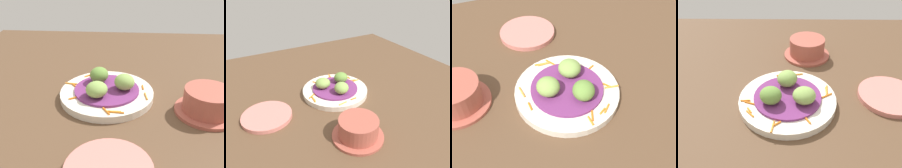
% 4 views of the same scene
% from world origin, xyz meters
% --- Properties ---
extents(table_surface, '(1.10, 1.10, 0.02)m').
position_xyz_m(table_surface, '(0.00, 0.00, 0.01)').
color(table_surface, brown).
rests_on(table_surface, ground).
extents(main_plate, '(0.24, 0.24, 0.02)m').
position_xyz_m(main_plate, '(-0.04, 0.01, 0.03)').
color(main_plate, silver).
rests_on(main_plate, table_surface).
extents(cabbage_bed, '(0.17, 0.17, 0.01)m').
position_xyz_m(cabbage_bed, '(-0.04, 0.01, 0.04)').
color(cabbage_bed, '#702D6B').
rests_on(cabbage_bed, main_plate).
extents(carrot_garnish, '(0.23, 0.22, 0.00)m').
position_xyz_m(carrot_garnish, '(-0.04, 0.02, 0.04)').
color(carrot_garnish, orange).
rests_on(carrot_garnish, main_plate).
extents(guac_scoop_left, '(0.07, 0.07, 0.04)m').
position_xyz_m(guac_scoop_left, '(-0.04, -0.04, 0.06)').
color(guac_scoop_left, '#84A851').
rests_on(guac_scoop_left, cabbage_bed).
extents(guac_scoop_center, '(0.06, 0.06, 0.04)m').
position_xyz_m(guac_scoop_center, '(-0.00, 0.03, 0.06)').
color(guac_scoop_center, olive).
rests_on(guac_scoop_center, cabbage_bed).
extents(guac_scoop_right, '(0.06, 0.06, 0.04)m').
position_xyz_m(guac_scoop_right, '(-0.08, 0.03, 0.06)').
color(guac_scoop_right, '#84A851').
rests_on(guac_scoop_right, cabbage_bed).
extents(side_plate_small, '(0.16, 0.16, 0.01)m').
position_xyz_m(side_plate_small, '(-0.30, -0.02, 0.03)').
color(side_plate_small, tan).
rests_on(side_plate_small, table_surface).
extents(terracotta_bowl, '(0.15, 0.15, 0.06)m').
position_xyz_m(terracotta_bowl, '(-0.10, -0.23, 0.05)').
color(terracotta_bowl, '#A85142').
rests_on(terracotta_bowl, table_surface).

